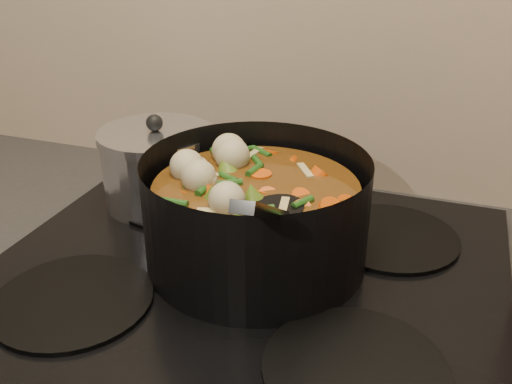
% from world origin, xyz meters
% --- Properties ---
extents(stovetop, '(0.62, 0.54, 0.03)m').
position_xyz_m(stovetop, '(0.00, 1.93, 0.92)').
color(stovetop, black).
rests_on(stovetop, counter).
extents(stockpot, '(0.29, 0.38, 0.20)m').
position_xyz_m(stockpot, '(0.01, 1.95, 0.99)').
color(stockpot, black).
rests_on(stockpot, stovetop).
extents(saucepan, '(0.17, 0.17, 0.14)m').
position_xyz_m(saucepan, '(-0.19, 2.06, 0.99)').
color(saucepan, silver).
rests_on(saucepan, stovetop).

